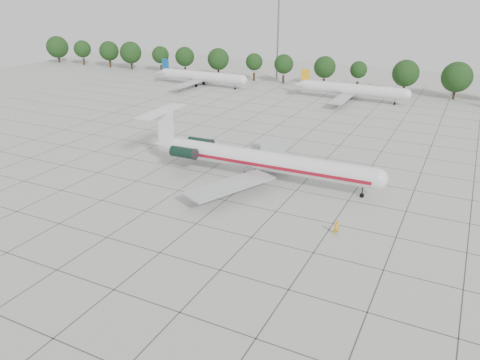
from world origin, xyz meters
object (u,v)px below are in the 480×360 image
(bg_airliner_b, at_px, (202,77))
(ground_crew, at_px, (336,228))
(bg_airliner_c, at_px, (352,90))
(floodlight_mast, at_px, (278,34))
(main_airliner, at_px, (254,159))

(bg_airliner_b, bearing_deg, ground_crew, -49.09)
(bg_airliner_c, xyz_separation_m, floodlight_mast, (-30.34, 20.99, 11.37))
(ground_crew, height_order, floodlight_mast, floodlight_mast)
(main_airliner, distance_m, bg_airliner_b, 75.65)
(main_airliner, xyz_separation_m, bg_airliner_b, (-45.80, 60.20, -0.40))
(main_airliner, xyz_separation_m, bg_airliner_c, (0.12, 61.49, -0.40))
(main_airliner, height_order, ground_crew, main_airliner)
(floodlight_mast, bearing_deg, ground_crew, -63.53)
(bg_airliner_c, relative_size, floodlight_mast, 1.11)
(main_airliner, bearing_deg, bg_airliner_b, 125.96)
(bg_airliner_b, height_order, floodlight_mast, floodlight_mast)
(ground_crew, relative_size, floodlight_mast, 0.08)
(bg_airliner_b, distance_m, floodlight_mast, 29.47)
(main_airliner, relative_size, bg_airliner_c, 1.42)
(main_airliner, relative_size, bg_airliner_b, 1.42)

